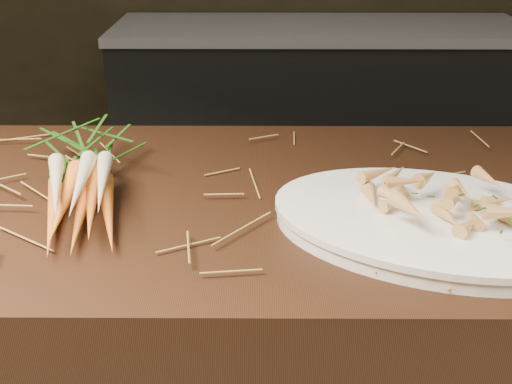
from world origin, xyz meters
TOP-DOWN VIEW (x-y plane):
  - back_counter at (0.30, 2.18)m, footprint 1.82×0.62m
  - straw_bedding at (0.00, 0.30)m, footprint 1.40×0.60m
  - root_veg_bunch at (-0.26, 0.32)m, footprint 0.22×0.47m
  - serving_platter at (0.30, 0.17)m, footprint 0.57×0.46m
  - roasted_veg_heap at (0.30, 0.17)m, footprint 0.28×0.24m

SIDE VIEW (x-z plane):
  - back_counter at x=0.30m, z-range 0.00..0.84m
  - straw_bedding at x=0.00m, z-range 0.90..0.92m
  - serving_platter at x=0.30m, z-range 0.90..0.93m
  - root_veg_bunch at x=-0.26m, z-range 0.90..0.99m
  - roasted_veg_heap at x=0.30m, z-range 0.93..0.98m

